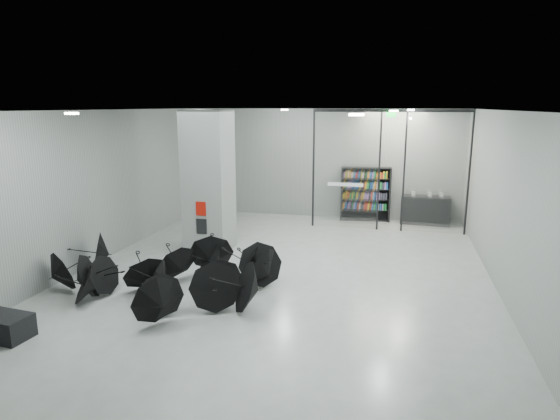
% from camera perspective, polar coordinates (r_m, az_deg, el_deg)
% --- Properties ---
extents(room, '(14.00, 14.02, 4.01)m').
position_cam_1_polar(room, '(10.88, -0.34, 5.71)').
color(room, gray).
rests_on(room, ground).
extents(column, '(1.20, 1.20, 4.00)m').
position_cam_1_polar(column, '(13.66, -8.52, 3.37)').
color(column, slate).
rests_on(column, ground).
extents(fire_cabinet, '(0.28, 0.04, 0.38)m').
position_cam_1_polar(fire_cabinet, '(13.21, -9.44, 0.16)').
color(fire_cabinet, '#A50A07').
rests_on(fire_cabinet, column).
extents(info_panel, '(0.30, 0.03, 0.42)m').
position_cam_1_polar(info_panel, '(13.33, -9.36, -1.94)').
color(info_panel, black).
rests_on(info_panel, column).
extents(exit_sign, '(0.30, 0.06, 0.15)m').
position_cam_1_polar(exit_sign, '(15.79, 13.14, 11.02)').
color(exit_sign, '#0CE533').
rests_on(exit_sign, room).
extents(glass_partition, '(5.06, 0.08, 4.00)m').
position_cam_1_polar(glass_partition, '(16.10, 12.84, 5.20)').
color(glass_partition, silver).
rests_on(glass_partition, ground).
extents(bookshelf, '(1.80, 0.58, 1.95)m').
position_cam_1_polar(bookshelf, '(17.55, 10.15, 1.89)').
color(bookshelf, black).
rests_on(bookshelf, ground).
extents(shop_counter, '(1.70, 0.76, 1.00)m').
position_cam_1_polar(shop_counter, '(17.59, 16.97, -0.00)').
color(shop_counter, black).
rests_on(shop_counter, ground).
extents(umbrella_cluster, '(5.80, 4.24, 1.32)m').
position_cam_1_polar(umbrella_cluster, '(10.95, -11.74, -8.16)').
color(umbrella_cluster, black).
rests_on(umbrella_cluster, ground).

